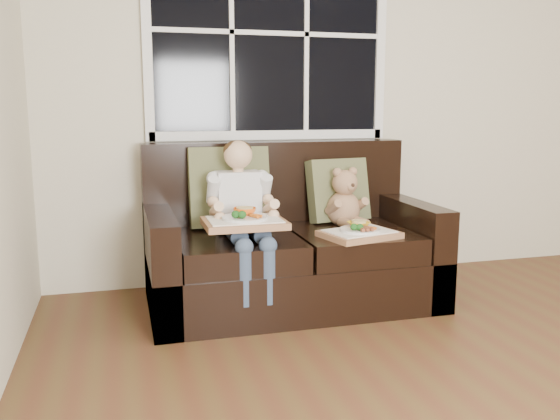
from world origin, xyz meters
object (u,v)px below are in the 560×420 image
object	(u,v)px
loveseat	(289,251)
child	(242,203)
teddy_bear	(344,201)
tray_right	(359,232)
tray_left	(244,221)

from	to	relation	value
loveseat	child	world-z (taller)	child
child	teddy_bear	bearing A→B (deg)	11.67
teddy_bear	tray_right	xyz separation A→B (m)	(-0.05, -0.36, -0.12)
loveseat	tray_right	bearing A→B (deg)	-46.91
tray_left	tray_right	size ratio (longest dim) A/B	0.93
tray_left	loveseat	bearing A→B (deg)	43.43
child	tray_right	size ratio (longest dim) A/B	1.79
tray_left	tray_right	bearing A→B (deg)	-1.56
tray_right	child	bearing A→B (deg)	146.12
tray_left	child	bearing A→B (deg)	82.15
teddy_bear	loveseat	bearing A→B (deg)	173.84
child	teddy_bear	distance (m)	0.70
child	tray_right	distance (m)	0.69
tray_left	tray_right	world-z (taller)	tray_left
loveseat	tray_right	xyz separation A→B (m)	(0.32, -0.34, 0.17)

